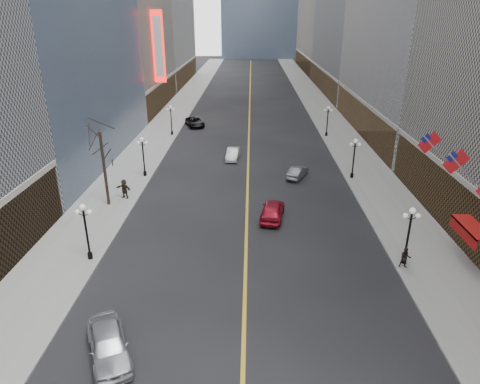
# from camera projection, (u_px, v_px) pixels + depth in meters

# --- Properties ---
(sidewalk_east) EXTENTS (6.00, 230.00, 0.15)m
(sidewalk_east) POSITION_uv_depth(u_px,v_px,m) (336.00, 130.00, 68.76)
(sidewalk_east) COLOR gray
(sidewalk_east) RESTS_ON ground
(sidewalk_west) EXTENTS (6.00, 230.00, 0.15)m
(sidewalk_west) POSITION_uv_depth(u_px,v_px,m) (163.00, 129.00, 69.43)
(sidewalk_west) COLOR gray
(sidewalk_west) RESTS_ON ground
(lane_line) EXTENTS (0.25, 200.00, 0.02)m
(lane_line) POSITION_uv_depth(u_px,v_px,m) (249.00, 116.00, 78.34)
(lane_line) COLOR gold
(lane_line) RESTS_ON ground
(streetlamp_east_1) EXTENTS (1.26, 0.44, 4.52)m
(streetlamp_east_1) POSITION_uv_depth(u_px,v_px,m) (409.00, 230.00, 30.83)
(streetlamp_east_1) COLOR black
(streetlamp_east_1) RESTS_ON sidewalk_east
(streetlamp_east_2) EXTENTS (1.26, 0.44, 4.52)m
(streetlamp_east_2) POSITION_uv_depth(u_px,v_px,m) (354.00, 154.00, 47.43)
(streetlamp_east_2) COLOR black
(streetlamp_east_2) RESTS_ON sidewalk_east
(streetlamp_east_3) EXTENTS (1.26, 0.44, 4.52)m
(streetlamp_east_3) POSITION_uv_depth(u_px,v_px,m) (328.00, 118.00, 64.03)
(streetlamp_east_3) COLOR black
(streetlamp_east_3) RESTS_ON sidewalk_east
(streetlamp_west_1) EXTENTS (1.26, 0.44, 4.52)m
(streetlamp_west_1) POSITION_uv_depth(u_px,v_px,m) (86.00, 226.00, 31.39)
(streetlamp_west_1) COLOR black
(streetlamp_west_1) RESTS_ON sidewalk_west
(streetlamp_west_2) EXTENTS (1.26, 0.44, 4.52)m
(streetlamp_west_2) POSITION_uv_depth(u_px,v_px,m) (143.00, 153.00, 47.99)
(streetlamp_west_2) COLOR black
(streetlamp_west_2) RESTS_ON sidewalk_west
(streetlamp_west_3) EXTENTS (1.26, 0.44, 4.52)m
(streetlamp_west_3) POSITION_uv_depth(u_px,v_px,m) (171.00, 117.00, 64.60)
(streetlamp_west_3) COLOR black
(streetlamp_west_3) RESTS_ON sidewalk_west
(flag_4) EXTENTS (2.87, 0.12, 2.87)m
(flag_4) POSITION_uv_depth(u_px,v_px,m) (458.00, 164.00, 30.90)
(flag_4) COLOR #B2B2B7
(flag_4) RESTS_ON ground
(flag_5) EXTENTS (2.87, 0.12, 2.87)m
(flag_5) POSITION_uv_depth(u_px,v_px,m) (431.00, 144.00, 35.51)
(flag_5) COLOR #B2B2B7
(flag_5) RESTS_ON ground
(awning_c) EXTENTS (1.40, 4.00, 0.93)m
(awning_c) POSITION_uv_depth(u_px,v_px,m) (470.00, 229.00, 30.66)
(awning_c) COLOR maroon
(awning_c) RESTS_ON ground
(theatre_marquee) EXTENTS (2.00, 0.55, 12.00)m
(theatre_marquee) POSITION_uv_depth(u_px,v_px,m) (158.00, 47.00, 74.10)
(theatre_marquee) COLOR red
(theatre_marquee) RESTS_ON ground
(tree_west_far) EXTENTS (3.60, 3.60, 7.92)m
(tree_west_far) POSITION_uv_depth(u_px,v_px,m) (101.00, 144.00, 39.37)
(tree_west_far) COLOR #2D231C
(tree_west_far) RESTS_ON sidewalk_west
(car_nb_near) EXTENTS (3.95, 5.40, 1.71)m
(car_nb_near) POSITION_uv_depth(u_px,v_px,m) (109.00, 344.00, 23.03)
(car_nb_near) COLOR #B8BAC1
(car_nb_near) RESTS_ON ground
(car_nb_mid) EXTENTS (1.76, 4.29, 1.38)m
(car_nb_mid) POSITION_uv_depth(u_px,v_px,m) (233.00, 154.00, 54.83)
(car_nb_mid) COLOR #BCBBBE
(car_nb_mid) RESTS_ON ground
(car_nb_far) EXTENTS (4.06, 5.76, 1.46)m
(car_nb_far) POSITION_uv_depth(u_px,v_px,m) (195.00, 122.00, 70.84)
(car_nb_far) COLOR black
(car_nb_far) RESTS_ON ground
(car_sb_mid) EXTENTS (2.71, 5.10, 1.65)m
(car_sb_mid) POSITION_uv_depth(u_px,v_px,m) (272.00, 210.00, 38.81)
(car_sb_mid) COLOR maroon
(car_sb_mid) RESTS_ON ground
(car_sb_far) EXTENTS (2.92, 4.18, 1.31)m
(car_sb_far) POSITION_uv_depth(u_px,v_px,m) (297.00, 172.00, 48.62)
(car_sb_far) COLOR #565A5F
(car_sb_far) RESTS_ON ground
(ped_east_walk) EXTENTS (0.85, 0.57, 1.62)m
(ped_east_walk) POSITION_uv_depth(u_px,v_px,m) (405.00, 258.00, 30.99)
(ped_east_walk) COLOR black
(ped_east_walk) RESTS_ON sidewalk_east
(ped_west_far) EXTENTS (1.88, 1.23, 1.97)m
(ped_west_far) POSITION_uv_depth(u_px,v_px,m) (124.00, 189.00, 42.77)
(ped_west_far) COLOR black
(ped_west_far) RESTS_ON sidewalk_west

